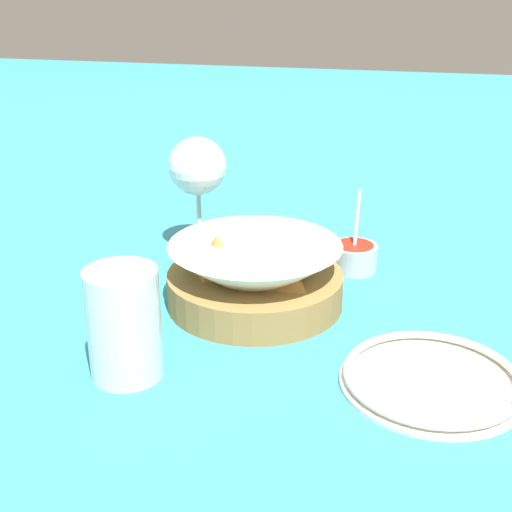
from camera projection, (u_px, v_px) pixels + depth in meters
ground_plane at (287, 307)px, 0.86m from camera, size 4.00×4.00×0.00m
food_basket at (256, 276)px, 0.86m from camera, size 0.21×0.21×0.09m
sauce_cup at (354, 256)px, 0.96m from camera, size 0.07×0.06×0.10m
wine_glass at (198, 170)px, 0.98m from camera, size 0.08×0.08×0.17m
beer_mug at (125, 326)px, 0.71m from camera, size 0.12×0.07×0.12m
side_plate at (432, 379)px, 0.70m from camera, size 0.18×0.18×0.01m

